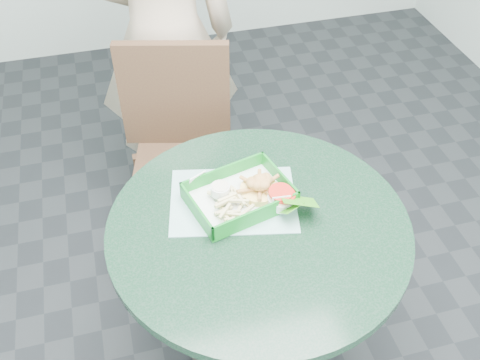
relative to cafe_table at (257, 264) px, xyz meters
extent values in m
cube|color=#303335|center=(0.00, 0.00, -0.58)|extent=(4.00, 5.00, 0.02)
cylinder|color=#363636|center=(0.00, 0.00, -0.57)|extent=(0.47, 0.47, 0.02)
cylinder|color=#363636|center=(0.00, 0.00, -0.20)|extent=(0.09, 0.09, 0.70)
cylinder|color=black|center=(0.00, 0.00, 0.15)|extent=(0.89, 0.89, 0.03)
cube|color=#312113|center=(-0.11, 0.61, -0.13)|extent=(0.44, 0.44, 0.04)
cube|color=#312113|center=(-0.11, 0.81, 0.12)|extent=(0.44, 0.04, 0.46)
cube|color=#312113|center=(-0.30, 0.42, -0.37)|extent=(0.04, 0.04, 0.43)
cube|color=#312113|center=(0.08, 0.42, -0.37)|extent=(0.04, 0.04, 0.43)
cube|color=#312113|center=(-0.30, 0.80, -0.37)|extent=(0.04, 0.04, 0.43)
cube|color=#312113|center=(0.08, 0.80, -0.37)|extent=(0.04, 0.04, 0.43)
imported|color=#C6B094|center=(-0.10, 1.03, 0.35)|extent=(0.71, 0.49, 1.86)
cube|color=#81B6B5|center=(-0.05, 0.11, 0.17)|extent=(0.43, 0.36, 0.00)
cube|color=#107920|center=(-0.03, 0.10, 0.18)|extent=(0.29, 0.21, 0.01)
cube|color=white|center=(-0.03, 0.10, 0.18)|extent=(0.28, 0.20, 0.00)
cube|color=#107920|center=(-0.03, 0.20, 0.21)|extent=(0.29, 0.01, 0.05)
cube|color=#107920|center=(-0.03, 0.00, 0.21)|extent=(0.29, 0.01, 0.05)
cube|color=#107920|center=(0.11, 0.10, 0.21)|extent=(0.01, 0.21, 0.05)
cube|color=#107920|center=(-0.17, 0.10, 0.21)|extent=(0.01, 0.21, 0.05)
cylinder|color=#E6C767|center=(0.03, 0.09, 0.20)|extent=(0.12, 0.12, 0.02)
cylinder|color=white|center=(-0.08, 0.13, 0.22)|extent=(0.06, 0.06, 0.03)
cylinder|color=silver|center=(-0.08, 0.13, 0.23)|extent=(0.05, 0.05, 0.00)
cylinder|color=silver|center=(0.07, 0.02, 0.20)|extent=(0.09, 0.09, 0.03)
torus|color=beige|center=(0.07, 0.02, 0.22)|extent=(0.08, 0.08, 0.01)
cylinder|color=red|center=(0.07, 0.02, 0.23)|extent=(0.07, 0.07, 0.01)
camera|label=1|loc=(-0.34, -1.05, 1.39)|focal=42.00mm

